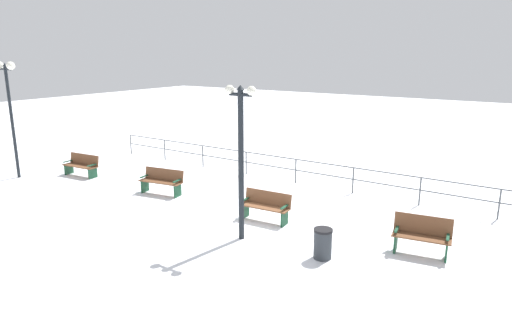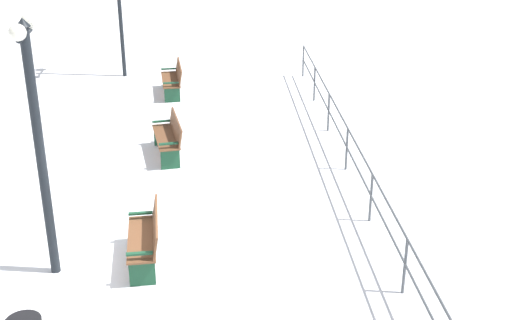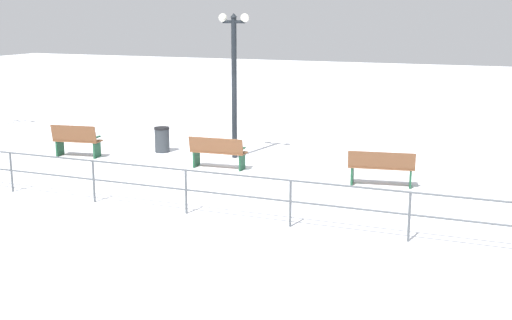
{
  "view_description": "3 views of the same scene",
  "coord_description": "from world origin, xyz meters",
  "px_view_note": "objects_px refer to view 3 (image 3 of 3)",
  "views": [
    {
      "loc": [
        10.88,
        6.82,
        4.98
      ],
      "look_at": [
        -2.05,
        -1.75,
        1.23
      ],
      "focal_mm": 31.52,
      "sensor_mm": 36.0,
      "label": 1
    },
    {
      "loc": [
        -1.03,
        10.07,
        6.22
      ],
      "look_at": [
        -1.83,
        -1.14,
        1.32
      ],
      "focal_mm": 48.8,
      "sensor_mm": 36.0,
      "label": 2
    },
    {
      "loc": [
        -16.02,
        -7.7,
        4.2
      ],
      "look_at": [
        -1.95,
        -1.95,
        0.82
      ],
      "focal_mm": 46.93,
      "sensor_mm": 36.0,
      "label": 3
    }
  ],
  "objects_px": {
    "bench_second": "(381,167)",
    "lamppost_middle": "(234,68)",
    "bench_third": "(218,152)",
    "bench_fourth": "(77,140)",
    "trash_bin": "(162,140)"
  },
  "relations": [
    {
      "from": "bench_second",
      "to": "bench_third",
      "type": "height_order",
      "value": "bench_second"
    },
    {
      "from": "lamppost_middle",
      "to": "trash_bin",
      "type": "bearing_deg",
      "value": 92.72
    },
    {
      "from": "bench_third",
      "to": "bench_second",
      "type": "bearing_deg",
      "value": -96.2
    },
    {
      "from": "bench_second",
      "to": "bench_third",
      "type": "relative_size",
      "value": 1.06
    },
    {
      "from": "lamppost_middle",
      "to": "bench_fourth",
      "type": "bearing_deg",
      "value": 111.35
    },
    {
      "from": "bench_fourth",
      "to": "trash_bin",
      "type": "distance_m",
      "value": 2.52
    },
    {
      "from": "bench_second",
      "to": "lamppost_middle",
      "type": "height_order",
      "value": "lamppost_middle"
    },
    {
      "from": "bench_third",
      "to": "bench_fourth",
      "type": "xyz_separation_m",
      "value": [
        -0.21,
        4.5,
        0.03
      ]
    },
    {
      "from": "bench_third",
      "to": "lamppost_middle",
      "type": "relative_size",
      "value": 0.38
    },
    {
      "from": "bench_second",
      "to": "lamppost_middle",
      "type": "bearing_deg",
      "value": 60.95
    },
    {
      "from": "lamppost_middle",
      "to": "trash_bin",
      "type": "relative_size",
      "value": 5.41
    },
    {
      "from": "bench_fourth",
      "to": "trash_bin",
      "type": "relative_size",
      "value": 1.91
    },
    {
      "from": "bench_second",
      "to": "bench_third",
      "type": "bearing_deg",
      "value": 78.25
    },
    {
      "from": "bench_fourth",
      "to": "trash_bin",
      "type": "xyz_separation_m",
      "value": [
        1.58,
        -1.96,
        -0.11
      ]
    },
    {
      "from": "bench_second",
      "to": "bench_fourth",
      "type": "bearing_deg",
      "value": 80.75
    }
  ]
}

